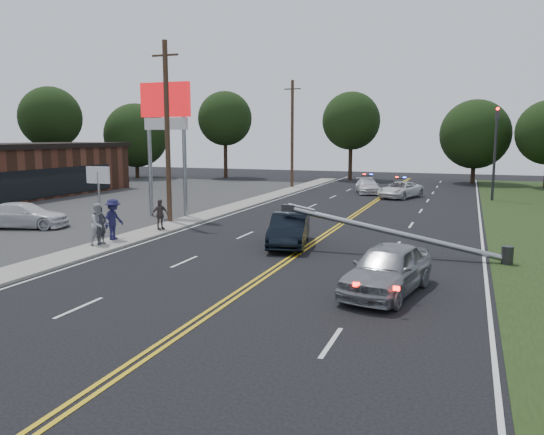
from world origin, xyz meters
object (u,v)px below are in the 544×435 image
at_px(utility_pole_mid, 167,132).
at_px(utility_pole_far, 292,134).
at_px(emergency_b, 367,186).
at_px(traffic_signal, 495,145).
at_px(bystander_c, 113,219).
at_px(fallen_streetlight, 404,234).
at_px(bystander_d, 160,214).
at_px(bystander_b, 99,224).
at_px(pylon_sign, 166,117).
at_px(small_sign, 98,179).
at_px(emergency_a, 400,190).
at_px(bystander_a, 101,225).
at_px(waiting_sedan, 387,269).
at_px(crashed_sedan, 289,230).
at_px(parked_car, 24,215).

bearing_deg(utility_pole_mid, utility_pole_far, 90.00).
relative_size(utility_pole_far, emergency_b, 2.30).
bearing_deg(traffic_signal, bystander_c, -125.76).
distance_m(fallen_streetlight, bystander_d, 12.44).
bearing_deg(bystander_b, pylon_sign, 31.06).
relative_size(traffic_signal, fallen_streetlight, 0.75).
bearing_deg(pylon_sign, bystander_c, -77.03).
bearing_deg(bystander_d, bystander_b, -159.32).
relative_size(small_sign, bystander_b, 1.67).
height_order(pylon_sign, emergency_a, pylon_sign).
xyz_separation_m(emergency_a, bystander_a, (-10.05, -24.04, 0.33)).
height_order(small_sign, waiting_sedan, small_sign).
distance_m(small_sign, crashed_sedan, 13.74).
xyz_separation_m(utility_pole_mid, bystander_c, (0.46, -5.66, -4.01)).
bearing_deg(crashed_sedan, small_sign, 152.01).
bearing_deg(emergency_b, emergency_a, -56.42).
bearing_deg(small_sign, waiting_sedan, -27.25).
bearing_deg(utility_pole_far, bystander_b, -88.78).
bearing_deg(waiting_sedan, parked_car, 176.45).
bearing_deg(emergency_a, bystander_c, -93.66).
relative_size(small_sign, utility_pole_far, 0.31).
bearing_deg(fallen_streetlight, emergency_b, 103.72).
bearing_deg(bystander_a, fallen_streetlight, -74.13).
distance_m(bystander_b, bystander_d, 4.25).
bearing_deg(parked_car, bystander_a, -128.26).
relative_size(utility_pole_mid, parked_car, 2.15).
bearing_deg(waiting_sedan, emergency_b, 112.91).
relative_size(fallen_streetlight, bystander_a, 5.50).
height_order(emergency_a, bystander_b, bystander_b).
bearing_deg(bystander_c, small_sign, 43.35).
bearing_deg(crashed_sedan, emergency_a, 71.16).
height_order(pylon_sign, traffic_signal, pylon_sign).
xyz_separation_m(traffic_signal, bystander_b, (-16.89, -24.85, -3.16)).
distance_m(utility_pole_far, bystander_b, 29.14).
distance_m(emergency_a, bystander_a, 26.06).
bearing_deg(utility_pole_mid, pylon_sign, 123.02).
bearing_deg(parked_car, small_sign, -39.78).
bearing_deg(fallen_streetlight, pylon_sign, 157.78).
xyz_separation_m(emergency_b, bystander_a, (-6.98, -26.47, 0.34)).
distance_m(pylon_sign, utility_pole_mid, 2.55).
xyz_separation_m(small_sign, bystander_c, (5.26, -5.66, -1.26)).
relative_size(small_sign, emergency_a, 0.67).
distance_m(traffic_signal, bystander_b, 30.21).
xyz_separation_m(small_sign, emergency_a, (15.46, 17.28, -1.69)).
relative_size(traffic_signal, emergency_b, 1.62).
distance_m(parked_car, bystander_b, 7.60).
height_order(utility_pole_mid, bystander_c, utility_pole_mid).
relative_size(emergency_b, bystander_b, 2.35).
bearing_deg(bystander_d, traffic_signal, -12.41).
relative_size(waiting_sedan, bystander_d, 2.92).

